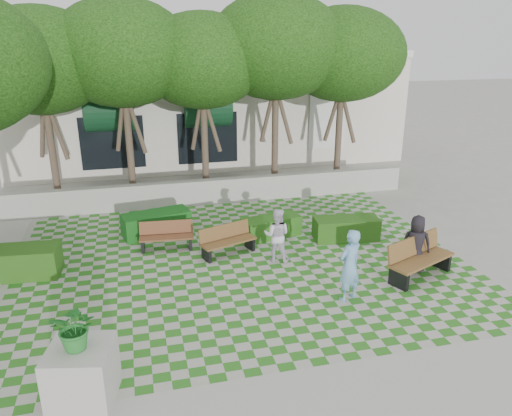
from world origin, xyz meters
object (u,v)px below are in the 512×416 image
object	(u,v)px
bench_mid	(227,241)
hedge_west	(15,263)
bench_west	(166,236)
hedge_midright	(271,227)
planter_front	(80,363)
person_white	(277,235)
hedge_east	(346,229)
person_dark	(416,244)
bench_east	(419,259)
hedge_midleft	(156,223)
person_blue	(350,265)

from	to	relation	value
bench_mid	hedge_west	xyz separation A→B (m)	(-5.61, -0.01, -0.02)
hedge_west	bench_west	bearing A→B (deg)	11.35
bench_west	hedge_midright	distance (m)	3.22
hedge_midright	planter_front	world-z (taller)	planter_front
person_white	hedge_west	bearing A→B (deg)	17.66
hedge_east	person_dark	world-z (taller)	person_dark
bench_mid	hedge_west	size ratio (longest dim) A/B	0.76
bench_mid	person_white	xyz separation A→B (m)	(1.24, -0.75, 0.35)
hedge_east	planter_front	distance (m)	9.07
hedge_east	hedge_midright	world-z (taller)	hedge_east
bench_east	hedge_midleft	bearing A→B (deg)	121.90
bench_east	bench_mid	world-z (taller)	bench_east
bench_west	hedge_east	distance (m)	5.41
bench_mid	hedge_midright	bearing A→B (deg)	11.29
hedge_midleft	person_blue	xyz separation A→B (m)	(4.17, -5.16, 0.53)
planter_front	person_white	xyz separation A→B (m)	(4.79, 4.50, 0.00)
hedge_midright	hedge_midleft	world-z (taller)	hedge_midleft
person_dark	person_white	distance (m)	3.68
hedge_west	person_white	xyz separation A→B (m)	(6.85, -0.74, 0.37)
bench_west	hedge_east	xyz separation A→B (m)	(5.37, -0.61, -0.05)
person_dark	planter_front	bearing A→B (deg)	46.56
hedge_east	hedge_midleft	xyz separation A→B (m)	(-5.59, 1.79, 0.02)
hedge_midright	person_dark	world-z (taller)	person_dark
bench_east	bench_west	distance (m)	7.03
hedge_west	person_dark	bearing A→B (deg)	-12.35
hedge_midleft	planter_front	world-z (taller)	planter_front
bench_east	hedge_west	world-z (taller)	bench_east
person_dark	person_white	bearing A→B (deg)	2.31
hedge_midright	hedge_midleft	bearing A→B (deg)	163.27
hedge_west	person_blue	xyz separation A→B (m)	(7.90, -3.19, 0.50)
hedge_midright	planter_front	distance (m)	8.03
bench_east	person_dark	xyz separation A→B (m)	(0.07, 0.31, 0.27)
hedge_midright	person_white	size ratio (longest dim) A/B	1.18
bench_mid	hedge_east	bearing A→B (deg)	-16.72
person_dark	person_white	size ratio (longest dim) A/B	1.03
hedge_east	planter_front	xyz separation A→B (m)	(-7.26, -5.43, 0.42)
hedge_east	person_dark	bearing A→B (deg)	-69.87
bench_west	hedge_west	world-z (taller)	bench_west
bench_mid	hedge_midright	size ratio (longest dim) A/B	0.94
bench_mid	person_blue	bearing A→B (deg)	-73.81
bench_mid	hedge_east	xyz separation A→B (m)	(3.72, 0.17, -0.07)
person_white	person_dark	bearing A→B (deg)	179.82
bench_west	person_blue	distance (m)	5.63
bench_west	person_dark	world-z (taller)	person_dark
bench_mid	person_dark	size ratio (longest dim) A/B	1.09
bench_east	bench_west	world-z (taller)	bench_east
bench_west	person_white	world-z (taller)	person_white
bench_east	planter_front	bearing A→B (deg)	175.51
hedge_east	bench_mid	bearing A→B (deg)	-177.31
hedge_west	person_white	size ratio (longest dim) A/B	1.47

